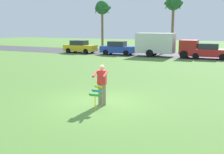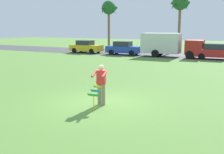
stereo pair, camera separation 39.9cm
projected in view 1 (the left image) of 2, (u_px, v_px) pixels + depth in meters
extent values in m
plane|color=#568438|center=(101.00, 103.00, 12.10)|extent=(120.00, 120.00, 0.00)
cube|color=#424247|center=(189.00, 56.00, 31.94)|extent=(120.00, 8.00, 0.01)
cylinder|color=gray|center=(104.00, 95.00, 11.65)|extent=(0.16, 0.16, 0.90)
cylinder|color=gray|center=(100.00, 95.00, 11.70)|extent=(0.16, 0.16, 0.90)
cube|color=red|center=(102.00, 77.00, 11.54)|extent=(0.39, 0.28, 0.60)
sphere|color=beige|center=(102.00, 67.00, 11.47)|extent=(0.22, 0.22, 0.22)
cylinder|color=red|center=(105.00, 74.00, 11.22)|extent=(0.20, 0.59, 0.24)
cylinder|color=red|center=(95.00, 74.00, 11.33)|extent=(0.20, 0.59, 0.24)
cube|color=red|center=(100.00, 83.00, 11.19)|extent=(0.23, 0.16, 0.12)
cube|color=yellow|center=(98.00, 87.00, 11.07)|extent=(0.33, 0.16, 0.12)
cube|color=#1E99D8|center=(97.00, 91.00, 10.94)|extent=(0.43, 0.17, 0.12)
cube|color=green|center=(95.00, 95.00, 10.82)|extent=(0.52, 0.18, 0.12)
cylinder|color=yellow|center=(95.00, 103.00, 10.87)|extent=(0.04, 0.04, 0.63)
cube|color=yellow|center=(80.00, 48.00, 35.26)|extent=(4.21, 1.72, 0.76)
cube|color=#282D38|center=(79.00, 43.00, 35.20)|extent=(2.02, 1.40, 0.60)
cylinder|color=black|center=(92.00, 50.00, 35.48)|extent=(0.64, 0.22, 0.64)
cylinder|color=black|center=(86.00, 51.00, 34.05)|extent=(0.64, 0.22, 0.64)
cylinder|color=black|center=(75.00, 50.00, 36.58)|extent=(0.64, 0.22, 0.64)
cylinder|color=black|center=(68.00, 51.00, 35.15)|extent=(0.64, 0.22, 0.64)
cube|color=#2347B7|center=(118.00, 49.00, 33.02)|extent=(4.26, 1.85, 0.76)
cube|color=#282D38|center=(117.00, 44.00, 32.96)|extent=(2.07, 1.47, 0.60)
cylinder|color=black|center=(131.00, 52.00, 33.31)|extent=(0.65, 0.24, 0.64)
cylinder|color=black|center=(126.00, 53.00, 31.85)|extent=(0.65, 0.24, 0.64)
cylinder|color=black|center=(111.00, 51.00, 34.31)|extent=(0.65, 0.24, 0.64)
cylinder|color=black|center=(106.00, 52.00, 32.85)|extent=(0.65, 0.24, 0.64)
cube|color=#B2231E|center=(189.00, 47.00, 29.51)|extent=(1.83, 1.93, 1.50)
cube|color=silver|center=(155.00, 43.00, 30.94)|extent=(4.23, 2.06, 2.20)
cylinder|color=black|center=(187.00, 53.00, 30.61)|extent=(0.84, 0.29, 0.84)
cylinder|color=black|center=(184.00, 55.00, 28.96)|extent=(0.84, 0.29, 0.84)
cylinder|color=black|center=(154.00, 52.00, 32.10)|extent=(0.84, 0.29, 0.84)
cylinder|color=black|center=(150.00, 53.00, 30.45)|extent=(0.84, 0.29, 0.84)
cube|color=red|center=(209.00, 53.00, 28.66)|extent=(4.26, 1.86, 0.76)
cube|color=#282D38|center=(208.00, 46.00, 28.60)|extent=(2.07, 1.47, 0.60)
cylinder|color=black|center=(223.00, 56.00, 28.95)|extent=(0.65, 0.24, 0.64)
cylinder|color=black|center=(222.00, 57.00, 27.49)|extent=(0.65, 0.24, 0.64)
cylinder|color=black|center=(197.00, 55.00, 29.95)|extent=(0.65, 0.24, 0.64)
cylinder|color=black|center=(195.00, 56.00, 28.49)|extent=(0.65, 0.24, 0.64)
cylinder|color=brown|center=(102.00, 29.00, 42.62)|extent=(0.36, 0.36, 6.03)
sphere|color=#236028|center=(102.00, 8.00, 42.05)|extent=(2.10, 2.10, 2.10)
cone|color=#236028|center=(108.00, 10.00, 41.73)|extent=(0.44, 1.56, 1.28)
cone|color=#236028|center=(107.00, 11.00, 42.81)|extent=(1.62, 0.90, 1.28)
cone|color=#236028|center=(99.00, 11.00, 42.95)|extent=(1.27, 1.52, 1.28)
cone|color=#236028|center=(96.00, 10.00, 41.95)|extent=(1.27, 1.52, 1.28)
cone|color=#236028|center=(101.00, 10.00, 41.20)|extent=(1.62, 0.90, 1.28)
cylinder|color=brown|center=(173.00, 28.00, 38.02)|extent=(0.36, 0.36, 6.38)
sphere|color=#236028|center=(174.00, 3.00, 37.41)|extent=(2.10, 2.10, 2.10)
cone|color=#236028|center=(180.00, 6.00, 37.09)|extent=(0.44, 1.56, 1.28)
cone|color=#236028|center=(177.00, 6.00, 38.17)|extent=(1.62, 0.90, 1.28)
cone|color=#236028|center=(169.00, 6.00, 38.31)|extent=(1.27, 1.52, 1.28)
cone|color=#236028|center=(167.00, 6.00, 37.31)|extent=(1.27, 1.52, 1.28)
cone|color=#236028|center=(174.00, 5.00, 36.56)|extent=(1.62, 0.90, 1.28)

